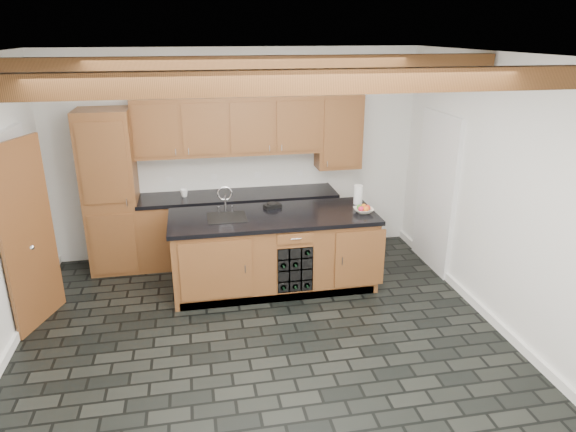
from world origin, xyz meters
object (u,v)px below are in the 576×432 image
object	(u,v)px
island	(274,251)
fruit_bowl	(363,210)
paper_towel	(358,195)
kitchen_scale	(273,206)

from	to	relation	value
island	fruit_bowl	world-z (taller)	fruit_bowl
fruit_bowl	paper_towel	size ratio (longest dim) A/B	0.97
fruit_bowl	paper_towel	bearing A→B (deg)	83.27
island	paper_towel	xyz separation A→B (m)	(1.11, 0.22, 0.59)
island	kitchen_scale	world-z (taller)	kitchen_scale
island	paper_towel	bearing A→B (deg)	11.36
kitchen_scale	paper_towel	xyz separation A→B (m)	(1.09, -0.03, 0.09)
fruit_bowl	paper_towel	distance (m)	0.35
kitchen_scale	fruit_bowl	distance (m)	1.11
island	fruit_bowl	xyz separation A→B (m)	(1.07, -0.12, 0.49)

